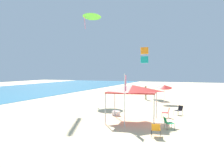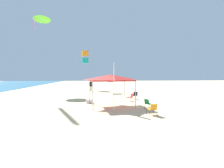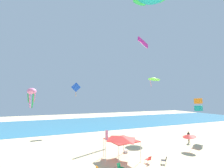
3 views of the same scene
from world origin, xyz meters
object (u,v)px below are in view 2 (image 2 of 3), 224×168
Objects in this scene: banner_flag at (114,82)px; cooler_box at (89,101)px; person_beachcomber at (91,85)px; folding_chair_facing_ocean at (135,95)px; canopy_tent at (111,78)px; folding_chair_near_cooler at (148,103)px; kite_delta_lime at (42,18)px; kite_box_orange at (85,57)px; beach_umbrella at (110,80)px; folding_chair_left_of_tent at (130,97)px; folding_chair_right_of_tent at (153,108)px.

cooler_box is at bearing 29.12° from banner_flag.
folding_chair_facing_ocean is at bearing 1.28° from person_beachcomber.
canopy_tent reaches higher than person_beachcomber.
kite_delta_lime is at bearing 12.40° from folding_chair_near_cooler.
folding_chair_facing_ocean is 0.35× the size of kite_box_orange.
kite_box_orange is (7.15, 4.18, 4.11)m from beach_umbrella.
folding_chair_facing_ocean is at bearing -159.72° from beach_umbrella.
kite_delta_lime reaches higher than folding_chair_left_of_tent.
beach_umbrella is 2.92× the size of folding_chair_left_of_tent.
beach_umbrella is at bearing -2.87° from banner_flag.
folding_chair_facing_ocean is at bearing -65.51° from cooler_box.
cooler_box is at bearing 27.42° from folding_chair_near_cooler.
folding_chair_facing_ocean is 0.22× the size of banner_flag.
banner_flag is (-3.64, -2.03, 2.02)m from cooler_box.
banner_flag is (-0.50, 2.84, 1.74)m from folding_chair_near_cooler.
beach_umbrella is 1.02× the size of kite_box_orange.
canopy_tent is at bearing 173.03° from kite_box_orange.
kite_delta_lime reaches higher than person_beachcomber.
beach_umbrella is 7.04m from folding_chair_facing_ocean.
banner_flag is 15.67m from person_beachcomber.
kite_box_orange is at bearing 30.96° from kite_delta_lime.
folding_chair_facing_ocean is at bearing -38.53° from canopy_tent.
person_beachcomber is 6.62m from kite_box_orange.
folding_chair_near_cooler is (-11.87, -2.22, -1.56)m from beach_umbrella.
beach_umbrella is 14.11m from kite_delta_lime.
folding_chair_facing_ocean is 16.12m from kite_box_orange.
folding_chair_near_cooler is at bearing -57.19° from kite_delta_lime.
folding_chair_near_cooler is (-5.43, 0.16, 0.00)m from folding_chair_facing_ocean.
person_beachcomber is at bearing -10.71° from folding_chair_near_cooler.
cooler_box is 4.63m from banner_flag.
cooler_box is at bearing 50.73° from canopy_tent.
folding_chair_right_of_tent is 22.70m from kite_box_orange.
kite_delta_lime reaches higher than folding_chair_facing_ocean.
folding_chair_right_of_tent is at bearing -12.23° from person_beachcomber.
folding_chair_facing_ocean and folding_chair_near_cooler have the same top height.
person_beachcomber reaches higher than cooler_box.
folding_chair_right_of_tent is 3.43m from banner_flag.
kite_delta_lime is at bearing 37.99° from canopy_tent.
folding_chair_left_of_tent is at bearing -49.36° from kite_delta_lime.
beach_umbrella is at bearing -167.90° from kite_box_orange.
kite_delta_lime is (13.84, 12.52, 11.00)m from folding_chair_near_cooler.
folding_chair_right_of_tent is at bearing -139.42° from cooler_box.
folding_chair_right_of_tent is 2.15m from folding_chair_near_cooler.
canopy_tent is 5.35m from folding_chair_facing_ocean.
banner_flag is at bearing -79.47° from folding_chair_facing_ocean.
person_beachcomber is (17.07, 4.79, 0.60)m from folding_chair_right_of_tent.
folding_chair_right_of_tent is at bearing 177.73° from kite_box_orange.
folding_chair_near_cooler is 15.83m from person_beachcomber.
folding_chair_left_of_tent is 0.28× the size of kite_delta_lime.
banner_flag reaches higher than beach_umbrella.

